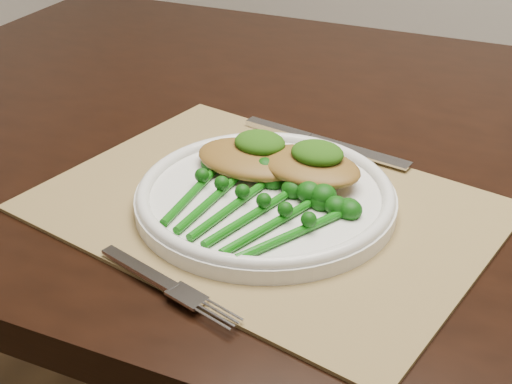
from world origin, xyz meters
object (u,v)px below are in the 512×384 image
at_px(placemat, 265,207).
at_px(dinner_plate, 266,196).
at_px(dining_table, 386,375).
at_px(broccolini_bundle, 241,212).
at_px(chicken_fillet_left, 250,159).

bearing_deg(placemat, dinner_plate, -7.22).
xyz_separation_m(dining_table, placemat, (-0.10, -0.21, 0.37)).
bearing_deg(broccolini_bundle, dinner_plate, 99.53).
relative_size(chicken_fillet_left, broccolini_bundle, 0.64).
relative_size(dining_table, chicken_fillet_left, 13.49).
relative_size(placemat, broccolini_bundle, 2.35).
distance_m(placemat, dinner_plate, 0.01).
bearing_deg(placemat, chicken_fillet_left, 142.78).
xyz_separation_m(chicken_fillet_left, broccolini_bundle, (0.04, -0.09, -0.01)).
xyz_separation_m(dinner_plate, broccolini_bundle, (-0.00, -0.05, 0.01)).
distance_m(dining_table, broccolini_bundle, 0.48).
height_order(dining_table, dinner_plate, dinner_plate).
height_order(dining_table, broccolini_bundle, broccolini_bundle).
bearing_deg(dining_table, chicken_fillet_left, -132.91).
bearing_deg(placemat, dining_table, 72.59).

